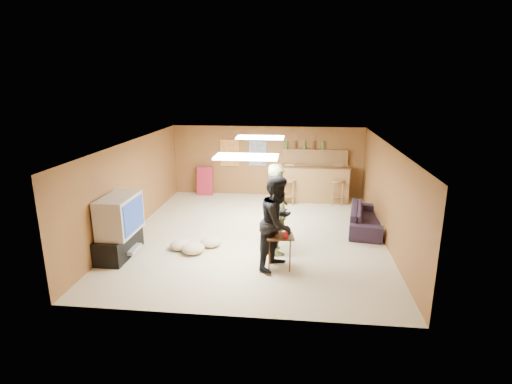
# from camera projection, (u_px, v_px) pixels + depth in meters

# --- Properties ---
(ground) EXTENTS (7.00, 7.00, 0.00)m
(ground) POSITION_uv_depth(u_px,v_px,m) (255.00, 234.00, 9.62)
(ground) COLOR #BEB391
(ground) RESTS_ON ground
(ceiling) EXTENTS (6.00, 7.00, 0.02)m
(ceiling) POSITION_uv_depth(u_px,v_px,m) (255.00, 143.00, 9.03)
(ceiling) COLOR silver
(ceiling) RESTS_ON ground
(wall_back) EXTENTS (6.00, 0.02, 2.20)m
(wall_back) POSITION_uv_depth(u_px,v_px,m) (267.00, 161.00, 12.67)
(wall_back) COLOR brown
(wall_back) RESTS_ON ground
(wall_front) EXTENTS (6.00, 0.02, 2.20)m
(wall_front) POSITION_uv_depth(u_px,v_px,m) (229.00, 252.00, 5.97)
(wall_front) COLOR brown
(wall_front) RESTS_ON ground
(wall_left) EXTENTS (0.02, 7.00, 2.20)m
(wall_left) POSITION_uv_depth(u_px,v_px,m) (132.00, 187.00, 9.63)
(wall_left) COLOR brown
(wall_left) RESTS_ON ground
(wall_right) EXTENTS (0.02, 7.00, 2.20)m
(wall_right) POSITION_uv_depth(u_px,v_px,m) (387.00, 194.00, 9.01)
(wall_right) COLOR brown
(wall_right) RESTS_ON ground
(tv_stand) EXTENTS (0.55, 1.30, 0.50)m
(tv_stand) POSITION_uv_depth(u_px,v_px,m) (119.00, 244.00, 8.40)
(tv_stand) COLOR black
(tv_stand) RESTS_ON ground
(dvd_box) EXTENTS (0.35, 0.50, 0.08)m
(dvd_box) POSITION_uv_depth(u_px,v_px,m) (130.00, 249.00, 8.40)
(dvd_box) COLOR #B2B2B7
(dvd_box) RESTS_ON tv_stand
(tv_body) EXTENTS (0.60, 1.10, 0.80)m
(tv_body) POSITION_uv_depth(u_px,v_px,m) (119.00, 215.00, 8.22)
(tv_body) COLOR #B2B2B7
(tv_body) RESTS_ON tv_stand
(tv_screen) EXTENTS (0.02, 0.95, 0.65)m
(tv_screen) POSITION_uv_depth(u_px,v_px,m) (134.00, 216.00, 8.18)
(tv_screen) COLOR navy
(tv_screen) RESTS_ON tv_body
(bar_counter) EXTENTS (2.00, 0.60, 1.10)m
(bar_counter) POSITION_uv_depth(u_px,v_px,m) (315.00, 183.00, 12.14)
(bar_counter) COLOR brown
(bar_counter) RESTS_ON ground
(bar_lip) EXTENTS (2.10, 0.12, 0.05)m
(bar_lip) POSITION_uv_depth(u_px,v_px,m) (316.00, 168.00, 11.75)
(bar_lip) COLOR #382212
(bar_lip) RESTS_ON bar_counter
(bar_shelf) EXTENTS (2.00, 0.18, 0.05)m
(bar_shelf) POSITION_uv_depth(u_px,v_px,m) (315.00, 150.00, 12.31)
(bar_shelf) COLOR brown
(bar_shelf) RESTS_ON bar_backing
(bar_backing) EXTENTS (2.00, 0.14, 0.60)m
(bar_backing) POSITION_uv_depth(u_px,v_px,m) (315.00, 160.00, 12.41)
(bar_backing) COLOR brown
(bar_backing) RESTS_ON bar_counter
(poster_left) EXTENTS (0.60, 0.03, 0.85)m
(poster_left) POSITION_uv_depth(u_px,v_px,m) (230.00, 153.00, 12.69)
(poster_left) COLOR #BF3F26
(poster_left) RESTS_ON wall_back
(poster_right) EXTENTS (0.55, 0.03, 0.80)m
(poster_right) POSITION_uv_depth(u_px,v_px,m) (258.00, 153.00, 12.60)
(poster_right) COLOR #334C99
(poster_right) RESTS_ON wall_back
(folding_chair_stack) EXTENTS (0.50, 0.26, 0.91)m
(folding_chair_stack) POSITION_uv_depth(u_px,v_px,m) (205.00, 181.00, 12.86)
(folding_chair_stack) COLOR #B22039
(folding_chair_stack) RESTS_ON ground
(ceiling_panel_front) EXTENTS (1.20, 0.60, 0.04)m
(ceiling_panel_front) POSITION_uv_depth(u_px,v_px,m) (246.00, 157.00, 7.60)
(ceiling_panel_front) COLOR white
(ceiling_panel_front) RESTS_ON ceiling
(ceiling_panel_back) EXTENTS (1.20, 0.60, 0.04)m
(ceiling_panel_back) POSITION_uv_depth(u_px,v_px,m) (260.00, 137.00, 10.18)
(ceiling_panel_back) COLOR white
(ceiling_panel_back) RESTS_ON ceiling
(person_olive) EXTENTS (0.71, 0.84, 1.95)m
(person_olive) POSITION_uv_depth(u_px,v_px,m) (277.00, 209.00, 8.35)
(person_olive) COLOR brown
(person_olive) RESTS_ON ground
(person_black) EXTENTS (1.02, 1.12, 1.87)m
(person_black) POSITION_uv_depth(u_px,v_px,m) (278.00, 222.00, 7.69)
(person_black) COLOR black
(person_black) RESTS_ON ground
(sofa) EXTENTS (1.04, 2.02, 0.56)m
(sofa) POSITION_uv_depth(u_px,v_px,m) (366.00, 218.00, 9.87)
(sofa) COLOR black
(sofa) RESTS_ON ground
(tray_table) EXTENTS (0.57, 0.48, 0.68)m
(tray_table) POSITION_uv_depth(u_px,v_px,m) (280.00, 252.00, 7.80)
(tray_table) COLOR #382212
(tray_table) RESTS_ON ground
(cup_red_near) EXTENTS (0.08, 0.08, 0.11)m
(cup_red_near) POSITION_uv_depth(u_px,v_px,m) (274.00, 232.00, 7.74)
(cup_red_near) COLOR red
(cup_red_near) RESTS_ON tray_table
(cup_red_far) EXTENTS (0.10, 0.10, 0.12)m
(cup_red_far) POSITION_uv_depth(u_px,v_px,m) (285.00, 235.00, 7.58)
(cup_red_far) COLOR red
(cup_red_far) RESTS_ON tray_table
(cup_blue) EXTENTS (0.09, 0.09, 0.10)m
(cup_blue) POSITION_uv_depth(u_px,v_px,m) (287.00, 232.00, 7.76)
(cup_blue) COLOR navy
(cup_blue) RESTS_ON tray_table
(bar_stool_left) EXTENTS (0.40, 0.40, 1.25)m
(bar_stool_left) POSITION_uv_depth(u_px,v_px,m) (289.00, 184.00, 11.82)
(bar_stool_left) COLOR brown
(bar_stool_left) RESTS_ON ground
(bar_stool_right) EXTENTS (0.54, 0.54, 1.34)m
(bar_stool_right) POSITION_uv_depth(u_px,v_px,m) (338.00, 183.00, 11.75)
(bar_stool_right) COLOR brown
(bar_stool_right) RESTS_ON ground
(cushion_near_tv) EXTENTS (0.57, 0.57, 0.22)m
(cushion_near_tv) POSITION_uv_depth(u_px,v_px,m) (193.00, 248.00, 8.54)
(cushion_near_tv) COLOR tan
(cushion_near_tv) RESTS_ON ground
(cushion_mid) EXTENTS (0.56, 0.56, 0.21)m
(cushion_mid) POSITION_uv_depth(u_px,v_px,m) (211.00, 242.00, 8.90)
(cushion_mid) COLOR tan
(cushion_mid) RESTS_ON ground
(cushion_far) EXTENTS (0.56, 0.56, 0.20)m
(cushion_far) POSITION_uv_depth(u_px,v_px,m) (180.00, 245.00, 8.73)
(cushion_far) COLOR tan
(cushion_far) RESTS_ON ground
(bottle_row) EXTENTS (1.20, 0.08, 0.26)m
(bottle_row) POSITION_uv_depth(u_px,v_px,m) (304.00, 145.00, 12.29)
(bottle_row) COLOR #3F7233
(bottle_row) RESTS_ON bar_shelf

